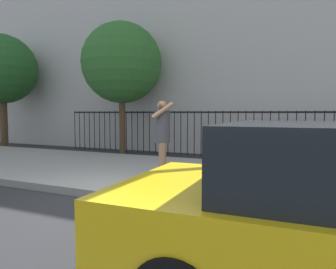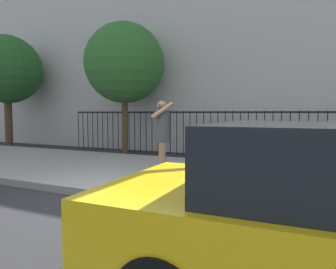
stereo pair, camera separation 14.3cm
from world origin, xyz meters
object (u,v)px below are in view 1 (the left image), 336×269
at_px(street_tree_mid, 2,69).
at_px(pedestrian_on_phone, 162,133).
at_px(street_tree_near, 122,63).
at_px(street_bench, 307,153).

bearing_deg(street_tree_mid, pedestrian_on_phone, -19.56).
bearing_deg(street_tree_near, street_bench, -19.67).
xyz_separation_m(street_bench, street_tree_mid, (-12.11, 1.92, 2.75)).
relative_size(pedestrian_on_phone, street_tree_near, 0.34).
xyz_separation_m(street_tree_near, street_tree_mid, (-5.91, -0.30, 0.08)).
height_order(pedestrian_on_phone, street_tree_near, street_tree_near).
bearing_deg(street_tree_near, street_tree_mid, -177.11).
relative_size(pedestrian_on_phone, street_bench, 1.02).
bearing_deg(street_tree_mid, street_tree_near, 2.89).
relative_size(street_bench, street_tree_near, 0.33).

